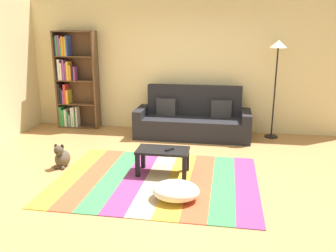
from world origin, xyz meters
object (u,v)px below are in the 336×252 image
Objects in this scene: bookshelf at (72,82)px; coffee_table at (163,154)px; couch at (193,120)px; dog at (62,157)px; tv_remote at (170,149)px; pouf at (176,191)px; standing_lamp at (277,57)px.

coffee_table is at bearing -43.43° from bookshelf.
couch is 2.73m from dog.
dog is at bearing -144.61° from tv_remote.
pouf is (0.31, -0.80, -0.19)m from coffee_table.
dog is at bearing 179.59° from coffee_table.
standing_lamp is at bearing 7.14° from couch.
pouf is at bearing -48.52° from bookshelf.
pouf is at bearing -22.86° from dog.
bookshelf reaches higher than dog.
dog is (-1.86, -1.99, -0.18)m from couch.
coffee_table is at bearing -154.49° from tv_remote.
coffee_table is 1.28× the size of pouf.
tv_remote is (-0.14, -2.02, 0.06)m from couch.
bookshelf is at bearing 173.92° from couch.
coffee_table is at bearing -129.39° from standing_lamp.
standing_lamp is (1.56, 0.20, 1.25)m from couch.
standing_lamp is at bearing 32.62° from dog.
coffee_table is 5.11× the size of tv_remote.
pouf is 3.65m from standing_lamp.
couch is at bearing -172.86° from standing_lamp.
pouf is 0.85m from tv_remote.
dog reaches higher than coffee_table.
tv_remote reaches higher than dog.
tv_remote is (0.10, -0.02, 0.08)m from coffee_table.
tv_remote is at bearing -93.94° from couch.
dog is at bearing -132.96° from couch.
coffee_table is 3.12m from standing_lamp.
dog is 1.73m from tv_remote.
coffee_table is 1.62m from dog.
bookshelf is at bearing 178.82° from standing_lamp.
pouf is at bearing -88.54° from couch.
bookshelf is 2.55m from dog.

